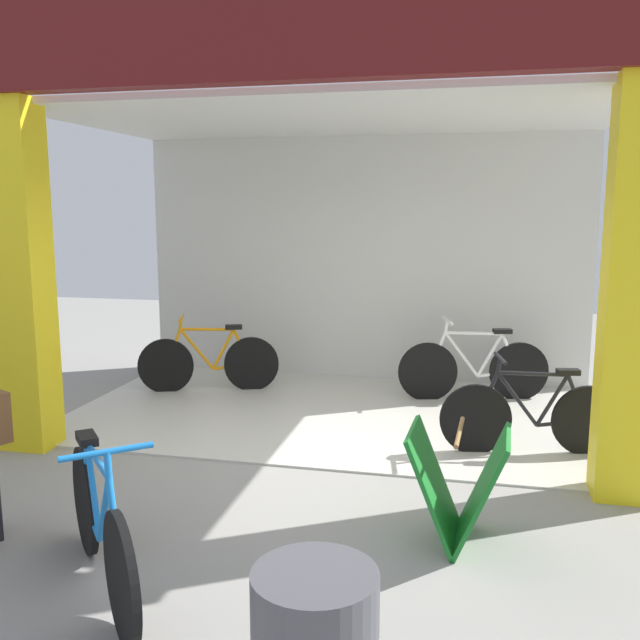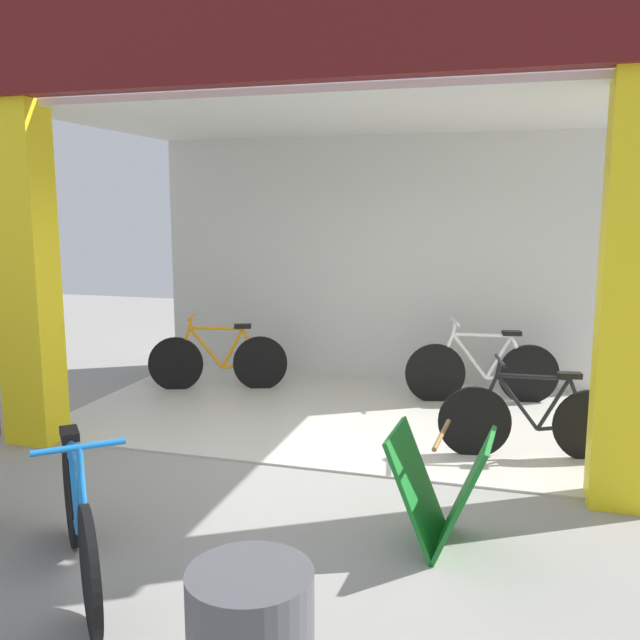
# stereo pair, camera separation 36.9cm
# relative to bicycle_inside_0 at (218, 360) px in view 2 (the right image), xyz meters

# --- Properties ---
(ground_plane) EXTENTS (19.17, 19.17, 0.00)m
(ground_plane) POSITION_rel_bicycle_inside_0_xyz_m (1.66, -2.14, -0.37)
(ground_plane) COLOR gray
(ground_plane) RESTS_ON ground
(shop_facade) EXTENTS (5.78, 3.56, 3.97)m
(shop_facade) POSITION_rel_bicycle_inside_0_xyz_m (1.66, -0.52, 1.74)
(shop_facade) COLOR beige
(shop_facade) RESTS_ON ground
(bicycle_inside_0) EXTENTS (1.60, 0.61, 0.92)m
(bicycle_inside_0) POSITION_rel_bicycle_inside_0_xyz_m (0.00, 0.00, 0.00)
(bicycle_inside_0) COLOR black
(bicycle_inside_0) RESTS_ON ground
(bicycle_inside_1) EXTENTS (1.68, 0.53, 0.95)m
(bicycle_inside_1) POSITION_rel_bicycle_inside_0_xyz_m (3.09, 0.31, 0.01)
(bicycle_inside_1) COLOR black
(bicycle_inside_1) RESTS_ON ground
(bicycle_inside_2) EXTENTS (1.61, 0.44, 0.90)m
(bicycle_inside_2) POSITION_rel_bicycle_inside_0_xyz_m (3.60, -1.35, -0.01)
(bicycle_inside_2) COLOR black
(bicycle_inside_2) RESTS_ON ground
(bicycle_parked_0) EXTENTS (1.18, 1.35, 0.96)m
(bicycle_parked_0) POSITION_rel_bicycle_inside_0_xyz_m (1.01, -4.19, 0.02)
(bicycle_parked_0) COLOR black
(bicycle_parked_0) RESTS_ON ground
(sandwich_board_sign) EXTENTS (0.67, 0.62, 0.78)m
(sandwich_board_sign) POSITION_rel_bicycle_inside_0_xyz_m (2.99, -3.16, 0.02)
(sandwich_board_sign) COLOR #197226
(sandwich_board_sign) RESTS_ON ground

